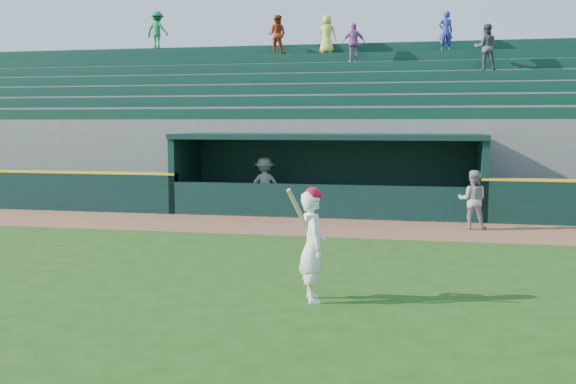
# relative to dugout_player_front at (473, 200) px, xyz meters

# --- Properties ---
(ground) EXTENTS (120.00, 120.00, 0.00)m
(ground) POSITION_rel_dugout_player_front_xyz_m (-4.19, -5.41, -0.78)
(ground) COLOR #1F4511
(ground) RESTS_ON ground
(warning_track) EXTENTS (40.00, 3.00, 0.01)m
(warning_track) POSITION_rel_dugout_player_front_xyz_m (-4.19, -0.51, -0.78)
(warning_track) COLOR brown
(warning_track) RESTS_ON ground
(dugout_player_front) EXTENTS (0.79, 0.63, 1.56)m
(dugout_player_front) POSITION_rel_dugout_player_front_xyz_m (0.00, 0.00, 0.00)
(dugout_player_front) COLOR gray
(dugout_player_front) RESTS_ON ground
(dugout_player_inside) EXTENTS (1.25, 0.97, 1.71)m
(dugout_player_inside) POSITION_rel_dugout_player_front_xyz_m (-6.17, 2.23, 0.07)
(dugout_player_inside) COLOR #A7A7A2
(dugout_player_inside) RESTS_ON ground
(dugout) EXTENTS (9.40, 2.80, 2.46)m
(dugout) POSITION_rel_dugout_player_front_xyz_m (-4.19, 2.60, 0.58)
(dugout) COLOR slate
(dugout) RESTS_ON ground
(stands) EXTENTS (34.50, 6.25, 7.56)m
(stands) POSITION_rel_dugout_player_front_xyz_m (-4.15, 7.17, 1.62)
(stands) COLOR slate
(stands) RESTS_ON ground
(batter_at_plate) EXTENTS (0.64, 0.81, 1.82)m
(batter_at_plate) POSITION_rel_dugout_player_front_xyz_m (-3.03, -7.60, 0.13)
(batter_at_plate) COLOR white
(batter_at_plate) RESTS_ON ground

